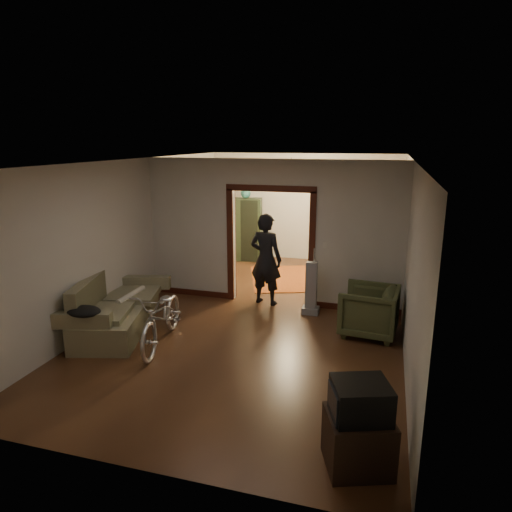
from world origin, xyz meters
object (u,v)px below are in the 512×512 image
at_px(sofa, 116,303).
at_px(person, 266,259).
at_px(armchair, 369,311).
at_px(desk, 346,251).
at_px(bicycle, 162,316).
at_px(locker, 246,229).

height_order(sofa, person, person).
relative_size(armchair, desk, 0.82).
height_order(sofa, desk, sofa).
distance_m(sofa, armchair, 4.21).
relative_size(bicycle, desk, 1.62).
xyz_separation_m(sofa, armchair, (4.09, 1.00, -0.07)).
height_order(person, locker, person).
bearing_deg(armchair, bicycle, -61.30).
bearing_deg(armchair, person, -109.53).
relative_size(locker, desk, 1.50).
xyz_separation_m(bicycle, armchair, (3.09, 1.29, -0.06)).
xyz_separation_m(sofa, locker, (0.70, 5.06, 0.34)).
xyz_separation_m(locker, desk, (2.64, 0.05, -0.42)).
distance_m(armchair, person, 2.28).
distance_m(bicycle, locker, 5.37).
bearing_deg(bicycle, sofa, 154.06).
height_order(armchair, desk, armchair).
height_order(sofa, locker, locker).
bearing_deg(person, armchair, 166.27).
xyz_separation_m(person, desk, (1.26, 3.15, -0.49)).
bearing_deg(sofa, armchair, -1.78).
bearing_deg(desk, person, -97.75).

